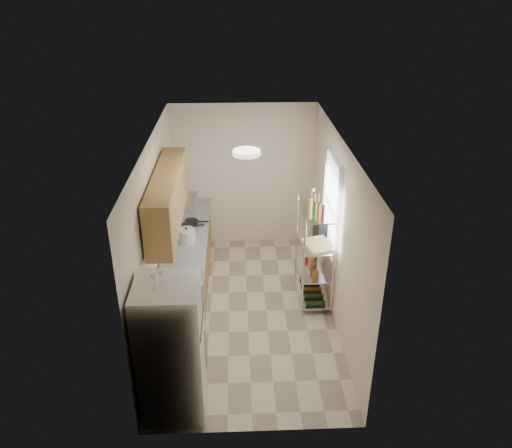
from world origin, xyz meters
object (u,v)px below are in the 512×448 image
Objects in this scene: rice_cooker at (187,235)px; cutting_board at (318,245)px; frying_pan_large at (186,227)px; refrigerator at (172,349)px; espresso_machine at (322,221)px.

rice_cooker reaches higher than cutting_board.
cutting_board is at bearing -11.97° from rice_cooker.
frying_pan_large is 0.57× the size of cutting_board.
cutting_board is (1.97, -0.85, 0.10)m from frying_pan_large.
espresso_machine is at bearing 50.25° from refrigerator.
cutting_board is 1.50× the size of espresso_machine.
espresso_machine reaches higher than rice_cooker.
refrigerator reaches higher than cutting_board.
refrigerator reaches higher than espresso_machine.
rice_cooker is at bearing 168.03° from cutting_board.
espresso_machine is at bearing -23.57° from frying_pan_large.
refrigerator is 2.72m from cutting_board.
rice_cooker is at bearing 172.45° from espresso_machine.
refrigerator is 2.35m from rice_cooker.
espresso_machine is (2.09, -0.36, 0.24)m from frying_pan_large.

